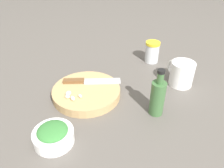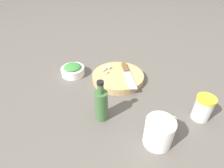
# 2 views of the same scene
# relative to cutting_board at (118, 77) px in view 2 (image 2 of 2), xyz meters

# --- Properties ---
(ground_plane) EXTENTS (5.00, 5.00, 0.00)m
(ground_plane) POSITION_rel_cutting_board_xyz_m (-0.10, 0.09, -0.02)
(ground_plane) COLOR #56514C
(cutting_board) EXTENTS (0.25, 0.25, 0.03)m
(cutting_board) POSITION_rel_cutting_board_xyz_m (0.00, 0.00, 0.00)
(cutting_board) COLOR tan
(cutting_board) RESTS_ON ground_plane
(chef_knife) EXTENTS (0.19, 0.15, 0.01)m
(chef_knife) POSITION_rel_cutting_board_xyz_m (-0.03, -0.03, 0.02)
(chef_knife) COLOR brown
(chef_knife) RESTS_ON cutting_board
(garlic_cloves) EXTENTS (0.05, 0.06, 0.02)m
(garlic_cloves) POSITION_rel_cutting_board_xyz_m (0.07, 0.01, 0.02)
(garlic_cloves) COLOR silver
(garlic_cloves) RESTS_ON cutting_board
(herb_bowl) EXTENTS (0.12, 0.12, 0.06)m
(herb_bowl) POSITION_rel_cutting_board_xyz_m (0.19, 0.12, 0.01)
(herb_bowl) COLOR white
(herb_bowl) RESTS_ON ground_plane
(spice_jar) EXTENTS (0.07, 0.07, 0.10)m
(spice_jar) POSITION_rel_cutting_board_xyz_m (-0.39, -0.03, 0.03)
(spice_jar) COLOR silver
(spice_jar) RESTS_ON ground_plane
(coffee_mug) EXTENTS (0.09, 0.13, 0.10)m
(coffee_mug) POSITION_rel_cutting_board_xyz_m (-0.33, 0.17, 0.03)
(coffee_mug) COLOR white
(coffee_mug) RESTS_ON ground_plane
(oil_bottle) EXTENTS (0.05, 0.05, 0.17)m
(oil_bottle) POSITION_rel_cutting_board_xyz_m (-0.13, 0.22, 0.05)
(oil_bottle) COLOR #3D6638
(oil_bottle) RESTS_ON ground_plane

